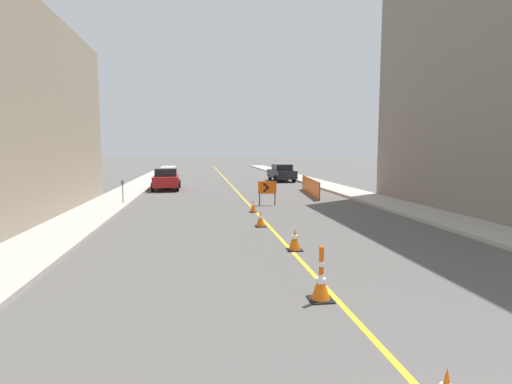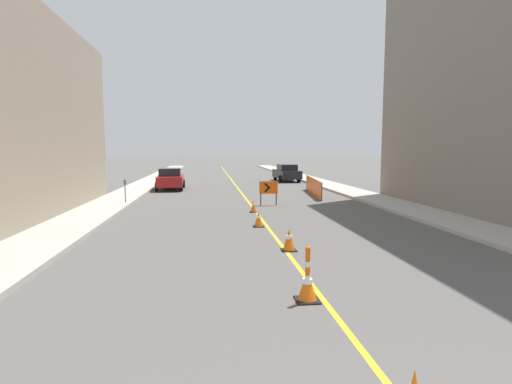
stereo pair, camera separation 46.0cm
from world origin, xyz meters
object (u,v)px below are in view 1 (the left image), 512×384
at_px(parked_car_curb_near, 166,179).
at_px(traffic_cone_fourth, 261,219).
at_px(traffic_cone_second, 321,285).
at_px(traffic_cone_third, 295,240).
at_px(traffic_cone_fifth, 253,206).
at_px(parked_car_curb_mid, 282,173).
at_px(delineator_post_front, 321,278).
at_px(arrow_barricade_primary, 267,189).
at_px(parking_meter_near_curb, 123,186).

bearing_deg(parked_car_curb_near, traffic_cone_fourth, -74.66).
relative_size(traffic_cone_second, traffic_cone_third, 0.99).
relative_size(traffic_cone_fifth, parked_car_curb_mid, 0.13).
relative_size(delineator_post_front, arrow_barricade_primary, 0.87).
bearing_deg(traffic_cone_fifth, traffic_cone_fourth, -93.25).
bearing_deg(arrow_barricade_primary, delineator_post_front, -92.44).
height_order(delineator_post_front, parked_car_curb_mid, parked_car_curb_mid).
height_order(traffic_cone_fifth, arrow_barricade_primary, arrow_barricade_primary).
bearing_deg(parking_meter_near_curb, traffic_cone_second, -66.40).
relative_size(traffic_cone_fourth, parked_car_curb_near, 0.13).
relative_size(traffic_cone_third, delineator_post_front, 0.58).
relative_size(traffic_cone_second, parking_meter_near_curb, 0.52).
xyz_separation_m(traffic_cone_third, traffic_cone_fifth, (-0.23, 7.29, -0.03)).
xyz_separation_m(traffic_cone_second, parked_car_curb_near, (-4.70, 22.62, 0.49)).
bearing_deg(delineator_post_front, traffic_cone_second, 77.42).
bearing_deg(traffic_cone_fifth, delineator_post_front, -91.04).
height_order(delineator_post_front, arrow_barricade_primary, arrow_barricade_primary).
height_order(traffic_cone_third, traffic_cone_fifth, traffic_cone_third).
xyz_separation_m(delineator_post_front, arrow_barricade_primary, (1.27, 13.47, 0.42)).
bearing_deg(parked_car_curb_near, traffic_cone_second, -80.33).
relative_size(traffic_cone_fifth, parking_meter_near_curb, 0.47).
bearing_deg(traffic_cone_second, traffic_cone_third, 83.73).
distance_m(delineator_post_front, parked_car_curb_near, 23.15).
distance_m(traffic_cone_third, traffic_cone_fourth, 3.77).
height_order(parked_car_curb_mid, parking_meter_near_curb, parked_car_curb_mid).
bearing_deg(traffic_cone_fourth, parked_car_curb_near, 107.41).
relative_size(traffic_cone_second, delineator_post_front, 0.57).
xyz_separation_m(delineator_post_front, parking_meter_near_curb, (-6.36, 14.63, 0.54)).
bearing_deg(traffic_cone_third, traffic_cone_fifth, 91.84).
xyz_separation_m(traffic_cone_fourth, delineator_post_front, (-0.00, -7.69, 0.19)).
bearing_deg(parked_car_curb_mid, delineator_post_front, -103.70).
height_order(traffic_cone_second, traffic_cone_third, traffic_cone_third).
distance_m(traffic_cone_third, parking_meter_near_curb, 12.68).
xyz_separation_m(traffic_cone_third, parking_meter_near_curb, (-6.80, 10.68, 0.70)).
bearing_deg(arrow_barricade_primary, parking_meter_near_curb, 174.34).
xyz_separation_m(traffic_cone_fourth, parked_car_curb_near, (-4.70, 14.97, 0.52)).
relative_size(traffic_cone_third, traffic_cone_fourth, 1.12).
xyz_separation_m(traffic_cone_fifth, parked_car_curb_mid, (5.15, 17.86, 0.51)).
xyz_separation_m(traffic_cone_second, traffic_cone_fifth, (0.20, 11.19, -0.03)).
xyz_separation_m(traffic_cone_third, traffic_cone_fourth, (-0.44, 3.74, -0.03)).
bearing_deg(parking_meter_near_curb, parked_car_curb_mid, 51.00).
distance_m(delineator_post_front, parked_car_curb_mid, 29.59).
bearing_deg(traffic_cone_fourth, arrow_barricade_primary, 77.64).
distance_m(parked_car_curb_mid, parking_meter_near_curb, 18.62).
bearing_deg(delineator_post_front, traffic_cone_fifth, 88.96).
bearing_deg(delineator_post_front, parked_car_curb_mid, 79.57).
bearing_deg(parking_meter_near_curb, parked_car_curb_near, 78.25).
relative_size(traffic_cone_third, arrow_barricade_primary, 0.50).
height_order(traffic_cone_second, parked_car_curb_near, parked_car_curb_near).
distance_m(traffic_cone_second, parking_meter_near_curb, 15.93).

